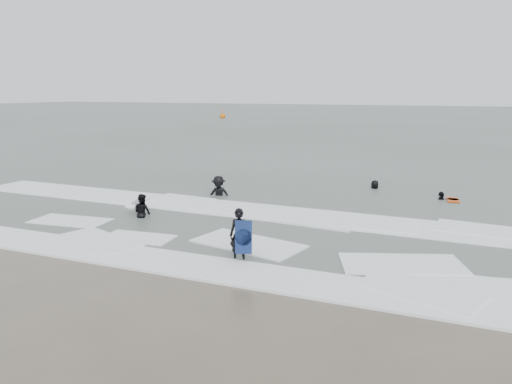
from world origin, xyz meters
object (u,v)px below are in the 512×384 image
at_px(surfer_wading, 143,218).
at_px(buoy, 223,116).
at_px(surfer_breaker, 219,197).
at_px(surfer_right_far, 375,189).
at_px(surfer_centre, 239,261).
at_px(surfer_right_near, 441,201).

xyz_separation_m(surfer_wading, buoy, (-30.10, 64.82, 0.42)).
height_order(surfer_wading, surfer_breaker, surfer_breaker).
distance_m(surfer_right_far, buoy, 66.75).
bearing_deg(buoy, surfer_right_far, -55.93).
xyz_separation_m(surfer_centre, surfer_wading, (-5.68, 3.03, 0.00)).
height_order(surfer_right_near, surfer_right_far, surfer_right_far).
distance_m(surfer_centre, surfer_right_near, 12.18).
relative_size(surfer_breaker, surfer_right_far, 1.14).
bearing_deg(surfer_centre, surfer_right_far, 75.36).
relative_size(surfer_right_near, surfer_right_far, 0.96).
height_order(surfer_right_near, buoy, buoy).
height_order(surfer_breaker, surfer_right_near, surfer_breaker).
xyz_separation_m(surfer_wading, surfer_right_far, (7.30, 9.52, 0.00)).
relative_size(surfer_right_near, buoy, 0.95).
bearing_deg(surfer_right_far, surfer_breaker, 20.22).
distance_m(surfer_wading, surfer_breaker, 4.82).
bearing_deg(surfer_breaker, surfer_right_near, 6.78).
relative_size(surfer_centre, surfer_right_far, 0.99).
bearing_deg(surfer_centre, surfer_breaker, 114.40).
xyz_separation_m(surfer_breaker, surfer_right_near, (9.69, 3.38, 0.00)).
relative_size(surfer_wading, surfer_right_near, 0.97).
xyz_separation_m(surfer_breaker, buoy, (-30.98, 60.08, 0.42)).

